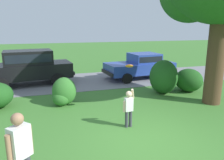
{
  "coord_description": "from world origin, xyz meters",
  "views": [
    {
      "loc": [
        -2.54,
        -5.22,
        3.18
      ],
      "look_at": [
        -0.05,
        2.97,
        1.1
      ],
      "focal_mm": 35.43,
      "sensor_mm": 36.0,
      "label": 1
    }
  ],
  "objects_px": {
    "child_thrower": "(129,106)",
    "frisbee": "(129,66)",
    "parked_sedan": "(141,65)",
    "parked_suv": "(29,66)",
    "adult_onlooker": "(21,153)"
  },
  "relations": [
    {
      "from": "adult_onlooker",
      "to": "parked_suv",
      "type": "bearing_deg",
      "value": 92.32
    },
    {
      "from": "parked_suv",
      "to": "frisbee",
      "type": "bearing_deg",
      "value": -55.69
    },
    {
      "from": "adult_onlooker",
      "to": "child_thrower",
      "type": "bearing_deg",
      "value": 38.31
    },
    {
      "from": "parked_suv",
      "to": "adult_onlooker",
      "type": "relative_size",
      "value": 2.79
    },
    {
      "from": "child_thrower",
      "to": "adult_onlooker",
      "type": "height_order",
      "value": "adult_onlooker"
    },
    {
      "from": "parked_suv",
      "to": "frisbee",
      "type": "xyz_separation_m",
      "value": [
        3.76,
        -5.52,
        0.72
      ]
    },
    {
      "from": "child_thrower",
      "to": "adult_onlooker",
      "type": "bearing_deg",
      "value": -141.69
    },
    {
      "from": "parked_suv",
      "to": "child_thrower",
      "type": "height_order",
      "value": "parked_suv"
    },
    {
      "from": "frisbee",
      "to": "adult_onlooker",
      "type": "distance_m",
      "value": 4.92
    },
    {
      "from": "child_thrower",
      "to": "parked_sedan",
      "type": "bearing_deg",
      "value": 62.81
    },
    {
      "from": "parked_sedan",
      "to": "adult_onlooker",
      "type": "bearing_deg",
      "value": -125.67
    },
    {
      "from": "child_thrower",
      "to": "frisbee",
      "type": "relative_size",
      "value": 4.3
    },
    {
      "from": "frisbee",
      "to": "parked_sedan",
      "type": "bearing_deg",
      "value": 61.59
    },
    {
      "from": "parked_sedan",
      "to": "parked_suv",
      "type": "height_order",
      "value": "parked_suv"
    },
    {
      "from": "parked_suv",
      "to": "adult_onlooker",
      "type": "bearing_deg",
      "value": -87.68
    }
  ]
}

